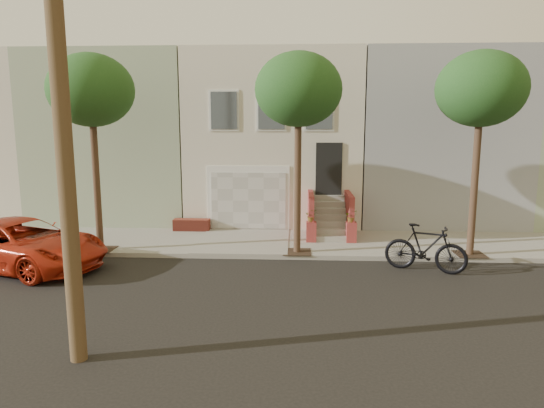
{
  "coord_description": "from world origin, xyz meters",
  "views": [
    {
      "loc": [
        0.95,
        -11.22,
        4.28
      ],
      "look_at": [
        0.23,
        3.0,
        1.88
      ],
      "focal_mm": 31.72,
      "sensor_mm": 36.0,
      "label": 1
    }
  ],
  "objects": [
    {
      "name": "ground",
      "position": [
        0.0,
        0.0,
        0.0
      ],
      "size": [
        90.0,
        90.0,
        0.0
      ],
      "primitive_type": "plane",
      "color": "black",
      "rests_on": "ground"
    },
    {
      "name": "sidewalk",
      "position": [
        0.0,
        5.35,
        0.07
      ],
      "size": [
        40.0,
        3.7,
        0.15
      ],
      "primitive_type": "cube",
      "color": "gray",
      "rests_on": "ground"
    },
    {
      "name": "house_row",
      "position": [
        0.0,
        11.19,
        3.64
      ],
      "size": [
        33.1,
        11.7,
        7.0
      ],
      "color": "beige",
      "rests_on": "sidewalk"
    },
    {
      "name": "tree_left",
      "position": [
        -5.5,
        3.9,
        5.26
      ],
      "size": [
        2.7,
        2.57,
        6.3
      ],
      "color": "#2D2116",
      "rests_on": "sidewalk"
    },
    {
      "name": "tree_mid",
      "position": [
        1.0,
        3.9,
        5.26
      ],
      "size": [
        2.7,
        2.57,
        6.3
      ],
      "color": "#2D2116",
      "rests_on": "sidewalk"
    },
    {
      "name": "tree_right",
      "position": [
        6.5,
        3.9,
        5.26
      ],
      "size": [
        2.7,
        2.57,
        6.3
      ],
      "color": "#2D2116",
      "rests_on": "sidewalk"
    },
    {
      "name": "pickup_truck",
      "position": [
        -7.2,
        2.22,
        0.73
      ],
      "size": [
        5.77,
        3.92,
        1.47
      ],
      "primitive_type": "imported",
      "rotation": [
        0.0,
        0.0,
        1.26
      ],
      "color": "red",
      "rests_on": "ground"
    },
    {
      "name": "motorcycle",
      "position": [
        4.72,
        2.49,
        0.7
      ],
      "size": [
        2.41,
        1.47,
        1.4
      ],
      "primitive_type": "imported",
      "rotation": [
        0.0,
        0.0,
        1.2
      ],
      "color": "black",
      "rests_on": "ground"
    }
  ]
}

